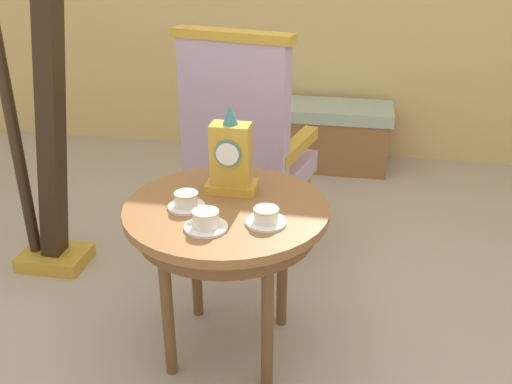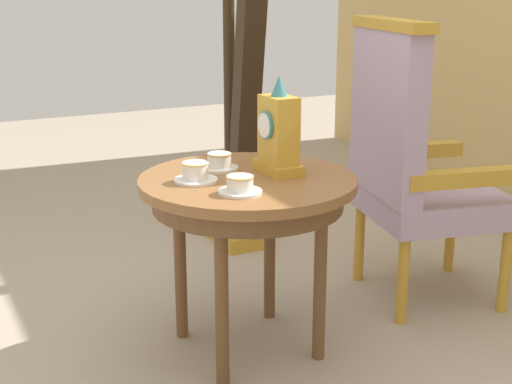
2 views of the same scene
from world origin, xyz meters
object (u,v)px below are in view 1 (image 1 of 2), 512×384
at_px(armchair, 245,142).
at_px(harp, 40,133).
at_px(mantel_clock, 231,158).
at_px(side_table, 227,224).
at_px(window_bench, 319,135).
at_px(teacup_right, 206,221).
at_px(teacup_left, 186,201).
at_px(teacup_center, 266,217).

height_order(armchair, harp, harp).
relative_size(mantel_clock, harp, 0.19).
relative_size(side_table, window_bench, 0.76).
bearing_deg(harp, armchair, 20.76).
xyz_separation_m(teacup_right, armchair, (-0.07, 0.95, -0.07)).
distance_m(side_table, harp, 1.07).
bearing_deg(side_table, harp, 155.42).
relative_size(teacup_left, teacup_center, 0.95).
distance_m(teacup_center, window_bench, 2.15).
height_order(teacup_right, window_bench, teacup_right).
relative_size(armchair, harp, 0.66).
bearing_deg(armchair, teacup_left, -92.95).
xyz_separation_m(teacup_left, mantel_clock, (0.13, 0.17, 0.11)).
height_order(teacup_left, teacup_right, teacup_right).
distance_m(teacup_right, mantel_clock, 0.32).
xyz_separation_m(teacup_right, teacup_center, (0.19, 0.07, -0.00)).
relative_size(armchair, window_bench, 1.16).
distance_m(teacup_right, armchair, 0.96).
height_order(teacup_right, armchair, armchair).
bearing_deg(mantel_clock, teacup_center, -53.08).
height_order(teacup_center, mantel_clock, mantel_clock).
bearing_deg(window_bench, side_table, -95.11).
xyz_separation_m(teacup_left, window_bench, (0.31, 2.04, -0.44)).
bearing_deg(mantel_clock, side_table, -86.22).
bearing_deg(teacup_left, side_table, 18.25).
relative_size(mantel_clock, window_bench, 0.34).
relative_size(side_table, harp, 0.43).
bearing_deg(harp, teacup_center, -25.92).
height_order(mantel_clock, harp, harp).
bearing_deg(harp, side_table, -24.58).
bearing_deg(armchair, teacup_right, -86.04).
xyz_separation_m(side_table, harp, (-0.97, 0.44, 0.14)).
height_order(mantel_clock, armchair, armchair).
relative_size(teacup_right, armchair, 0.13).
bearing_deg(teacup_right, side_table, 81.56).
relative_size(teacup_left, harp, 0.08).
relative_size(side_table, teacup_left, 5.58).
bearing_deg(teacup_center, window_bench, 89.59).
bearing_deg(side_table, teacup_right, -98.44).
relative_size(teacup_right, mantel_clock, 0.43).
bearing_deg(teacup_right, armchair, 93.96).
bearing_deg(side_table, window_bench, 84.89).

